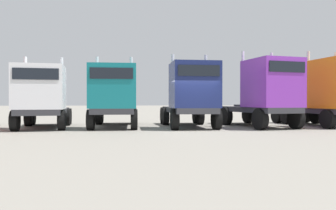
{
  "coord_description": "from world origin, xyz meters",
  "views": [
    {
      "loc": [
        -3.21,
        -15.93,
        1.47
      ],
      "look_at": [
        -1.0,
        3.1,
        1.25
      ],
      "focal_mm": 35.18,
      "sensor_mm": 36.0,
      "label": 1
    }
  ],
  "objects_px": {
    "semi_truck_teal": "(114,96)",
    "semi_truck_white": "(42,96)",
    "semi_truck_navy": "(191,95)",
    "semi_truck_purple": "(266,92)",
    "semi_truck_orange": "(331,93)"
  },
  "relations": [
    {
      "from": "semi_truck_purple",
      "to": "semi_truck_orange",
      "type": "bearing_deg",
      "value": 80.97
    },
    {
      "from": "semi_truck_white",
      "to": "semi_truck_purple",
      "type": "relative_size",
      "value": 0.92
    },
    {
      "from": "semi_truck_orange",
      "to": "semi_truck_teal",
      "type": "bearing_deg",
      "value": -100.22
    },
    {
      "from": "semi_truck_white",
      "to": "semi_truck_orange",
      "type": "relative_size",
      "value": 0.94
    },
    {
      "from": "semi_truck_teal",
      "to": "semi_truck_navy",
      "type": "height_order",
      "value": "semi_truck_navy"
    },
    {
      "from": "semi_truck_white",
      "to": "semi_truck_navy",
      "type": "xyz_separation_m",
      "value": [
        7.99,
        -0.32,
        0.09
      ]
    },
    {
      "from": "semi_truck_white",
      "to": "semi_truck_teal",
      "type": "distance_m",
      "value": 3.77
    },
    {
      "from": "semi_truck_purple",
      "to": "semi_truck_orange",
      "type": "height_order",
      "value": "semi_truck_orange"
    },
    {
      "from": "semi_truck_navy",
      "to": "semi_truck_orange",
      "type": "xyz_separation_m",
      "value": [
        8.11,
        -0.14,
        0.15
      ]
    },
    {
      "from": "semi_truck_teal",
      "to": "semi_truck_orange",
      "type": "relative_size",
      "value": 1.02
    },
    {
      "from": "semi_truck_purple",
      "to": "semi_truck_white",
      "type": "bearing_deg",
      "value": -103.08
    },
    {
      "from": "semi_truck_teal",
      "to": "semi_truck_navy",
      "type": "relative_size",
      "value": 1.04
    },
    {
      "from": "semi_truck_teal",
      "to": "semi_truck_white",
      "type": "bearing_deg",
      "value": -86.84
    },
    {
      "from": "semi_truck_teal",
      "to": "semi_truck_navy",
      "type": "bearing_deg",
      "value": 83.61
    },
    {
      "from": "semi_truck_teal",
      "to": "semi_truck_orange",
      "type": "bearing_deg",
      "value": 87.42
    }
  ]
}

